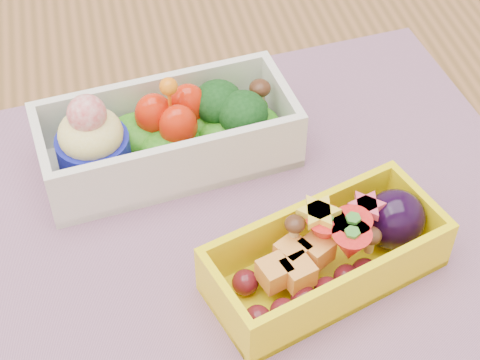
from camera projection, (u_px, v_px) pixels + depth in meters
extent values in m
cube|color=brown|center=(171.00, 237.00, 0.57)|extent=(1.20, 0.80, 0.04)
cube|color=gray|center=(231.00, 224.00, 0.55)|extent=(0.48, 0.39, 0.00)
cube|color=silver|center=(167.00, 135.00, 0.58)|extent=(0.20, 0.10, 0.05)
ellipsoid|color=#4B9D20|center=(168.00, 142.00, 0.58)|extent=(0.18, 0.09, 0.02)
cylinder|color=#14199A|center=(95.00, 155.00, 0.56)|extent=(0.05, 0.05, 0.03)
sphere|color=red|center=(87.00, 114.00, 0.54)|extent=(0.03, 0.03, 0.03)
ellipsoid|color=red|center=(154.00, 115.00, 0.57)|extent=(0.03, 0.02, 0.04)
ellipsoid|color=red|center=(178.00, 126.00, 0.56)|extent=(0.03, 0.02, 0.04)
ellipsoid|color=red|center=(188.00, 105.00, 0.58)|extent=(0.03, 0.02, 0.04)
sphere|color=orange|center=(168.00, 86.00, 0.55)|extent=(0.01, 0.01, 0.01)
ellipsoid|color=black|center=(218.00, 102.00, 0.58)|extent=(0.04, 0.04, 0.03)
ellipsoid|color=black|center=(243.00, 113.00, 0.57)|extent=(0.04, 0.04, 0.03)
ellipsoid|color=#3F2111|center=(260.00, 88.00, 0.59)|extent=(0.02, 0.02, 0.01)
cube|color=yellow|center=(326.00, 257.00, 0.50)|extent=(0.17, 0.11, 0.04)
ellipsoid|color=#561019|center=(288.00, 288.00, 0.50)|extent=(0.09, 0.06, 0.02)
cube|color=orange|center=(294.00, 262.00, 0.49)|extent=(0.05, 0.04, 0.02)
cone|color=red|center=(324.00, 232.00, 0.50)|extent=(0.03, 0.03, 0.03)
cone|color=red|center=(351.00, 232.00, 0.50)|extent=(0.03, 0.03, 0.03)
cone|color=red|center=(350.00, 246.00, 0.49)|extent=(0.03, 0.03, 0.03)
cylinder|color=yellow|center=(319.00, 212.00, 0.49)|extent=(0.03, 0.03, 0.01)
cylinder|color=#E53F5B|center=(367.00, 206.00, 0.50)|extent=(0.03, 0.03, 0.01)
ellipsoid|color=#3F2111|center=(294.00, 239.00, 0.50)|extent=(0.01, 0.01, 0.01)
ellipsoid|color=#3F2111|center=(370.00, 243.00, 0.50)|extent=(0.01, 0.01, 0.01)
ellipsoid|color=black|center=(394.00, 220.00, 0.52)|extent=(0.04, 0.04, 0.04)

